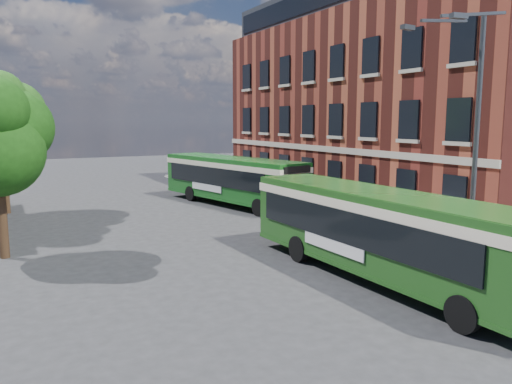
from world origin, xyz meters
TOP-DOWN VIEW (x-y plane):
  - ground at (0.00, 0.00)m, footprint 120.00×120.00m
  - pavement at (7.00, 8.00)m, footprint 6.00×48.00m
  - kerb_line at (3.95, 8.00)m, footprint 0.12×48.00m
  - brick_office at (14.00, 12.00)m, footprint 12.10×26.00m
  - street_lamp at (4.84, -2.00)m, footprint 2.96×2.38m
  - bus_front at (1.16, -1.78)m, footprint 3.00×12.31m
  - bus_rear at (3.00, 14.33)m, footprint 5.11×12.00m
  - pedestrian_a at (6.14, -1.50)m, footprint 0.66×0.63m
  - pedestrian_b at (7.09, -0.14)m, footprint 0.98×0.85m
  - tree_right at (-9.81, 17.60)m, footprint 4.79×4.56m

SIDE VIEW (x-z plane):
  - ground at x=0.00m, z-range 0.00..0.00m
  - kerb_line at x=3.95m, z-range 0.00..0.01m
  - pavement at x=7.00m, z-range 0.00..0.15m
  - pedestrian_a at x=6.14m, z-range 0.15..1.66m
  - pedestrian_b at x=7.09m, z-range 0.15..1.89m
  - bus_rear at x=3.00m, z-range 0.32..3.34m
  - bus_front at x=1.16m, z-range 0.32..3.34m
  - street_lamp at x=4.84m, z-range 0.29..9.29m
  - tree_right at x=-9.81m, z-range 1.44..9.54m
  - brick_office at x=14.00m, z-range -0.13..14.07m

